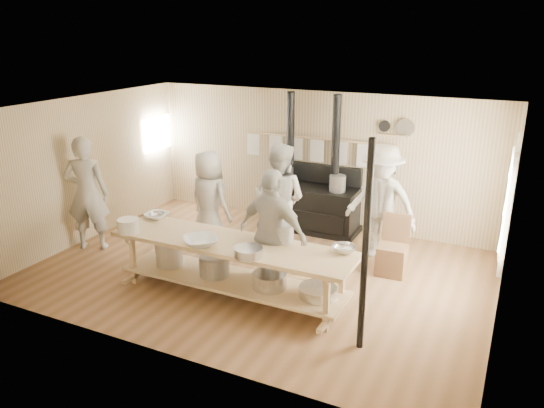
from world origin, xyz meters
name	(u,v)px	position (x,y,z in m)	size (l,w,h in m)	color
ground	(261,271)	(0.00, 0.00, 0.00)	(7.00, 7.00, 0.00)	brown
room_shell	(260,174)	(0.00, 0.00, 1.62)	(7.00, 7.00, 7.00)	tan
window_right	(510,202)	(3.47, 0.60, 1.50)	(0.09, 1.50, 1.65)	beige
left_opening	(157,133)	(-3.45, 2.00, 1.60)	(0.00, 0.90, 0.90)	white
stove	(310,203)	(-0.01, 2.12, 0.52)	(1.90, 0.75, 2.60)	black
towel_rail	(317,147)	(0.00, 2.40, 1.56)	(3.00, 0.04, 0.47)	tan
back_wall_shelf	(396,130)	(1.46, 2.43, 2.00)	(0.63, 0.14, 0.32)	tan
prep_table	(231,263)	(-0.01, -0.90, 0.52)	(3.60, 0.90, 0.85)	tan
support_post	(365,249)	(2.05, -1.35, 1.30)	(0.08, 0.08, 2.60)	black
cook_far_left	(87,193)	(-3.12, -0.43, 1.01)	(0.73, 0.48, 2.02)	#A49F91
cook_left	(279,200)	(-0.04, 0.77, 0.97)	(0.95, 0.74, 1.95)	#A49F91
cook_center	(209,201)	(-1.23, 0.48, 0.88)	(0.86, 0.56, 1.76)	#A49F91
cook_right	(273,234)	(0.49, -0.58, 0.94)	(1.11, 0.46, 1.89)	#A49F91
cook_by_window	(382,202)	(1.54, 1.39, 0.97)	(1.26, 0.72, 1.95)	#A49F91
chair	(392,257)	(1.90, 0.86, 0.28)	(0.46, 0.46, 0.95)	#4F321F
bowl_white_a	(157,216)	(-1.55, -0.57, 0.89)	(0.35, 0.35, 0.09)	white
bowl_steel_a	(157,216)	(-1.55, -0.57, 0.89)	(0.27, 0.27, 0.08)	silver
bowl_white_b	(200,241)	(-0.32, -1.19, 0.91)	(0.47, 0.47, 0.12)	white
bowl_steel_b	(344,249)	(1.55, -0.57, 0.90)	(0.32, 0.32, 0.10)	silver
roasting_pan	(278,238)	(0.57, -0.57, 0.89)	(0.39, 0.26, 0.09)	#B2B2B7
mixing_bowl_large	(248,252)	(0.45, -1.23, 0.91)	(0.39, 0.39, 0.12)	silver
bucket_galv	(284,233)	(0.66, -0.57, 0.98)	(0.28, 0.28, 0.26)	gray
deep_bowl_enamel	(129,226)	(-1.55, -1.23, 0.95)	(0.32, 0.32, 0.20)	white
pitcher	(266,232)	(0.39, -0.57, 0.95)	(0.13, 0.13, 0.20)	white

